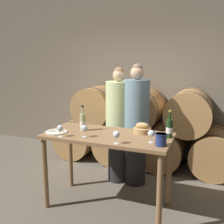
{
  "coord_description": "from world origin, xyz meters",
  "views": [
    {
      "loc": [
        1.17,
        -2.85,
        1.86
      ],
      "look_at": [
        0.0,
        0.15,
        1.21
      ],
      "focal_mm": 42.0,
      "sensor_mm": 36.0,
      "label": 1
    }
  ],
  "objects_px": {
    "wine_glass_left": "(84,129)",
    "wine_glass_right": "(151,134)",
    "person_right": "(136,125)",
    "person_left": "(118,125)",
    "blue_crock": "(161,139)",
    "wine_glass_far_left": "(60,128)",
    "bread_basket": "(142,129)",
    "cheese_plate": "(56,132)",
    "wine_bottle_red": "(169,128)",
    "tasting_table": "(108,145)",
    "wine_glass_center": "(116,135)",
    "wine_bottle_white": "(83,122)"
  },
  "relations": [
    {
      "from": "wine_glass_left",
      "to": "wine_glass_right",
      "type": "xyz_separation_m",
      "value": [
        0.78,
        0.07,
        0.0
      ]
    },
    {
      "from": "person_right",
      "to": "person_left",
      "type": "bearing_deg",
      "value": -179.99
    },
    {
      "from": "blue_crock",
      "to": "wine_glass_left",
      "type": "relative_size",
      "value": 0.93
    },
    {
      "from": "wine_glass_far_left",
      "to": "bread_basket",
      "type": "bearing_deg",
      "value": 30.4
    },
    {
      "from": "cheese_plate",
      "to": "wine_glass_far_left",
      "type": "height_order",
      "value": "wine_glass_far_left"
    },
    {
      "from": "wine_bottle_red",
      "to": "bread_basket",
      "type": "distance_m",
      "value": 0.36
    },
    {
      "from": "wine_glass_far_left",
      "to": "cheese_plate",
      "type": "bearing_deg",
      "value": 137.17
    },
    {
      "from": "tasting_table",
      "to": "wine_glass_right",
      "type": "relative_size",
      "value": 10.9
    },
    {
      "from": "wine_glass_left",
      "to": "wine_glass_right",
      "type": "height_order",
      "value": "same"
    },
    {
      "from": "wine_glass_far_left",
      "to": "wine_glass_left",
      "type": "height_order",
      "value": "same"
    },
    {
      "from": "person_right",
      "to": "blue_crock",
      "type": "bearing_deg",
      "value": -60.17
    },
    {
      "from": "wine_glass_center",
      "to": "wine_bottle_white",
      "type": "bearing_deg",
      "value": 149.4
    },
    {
      "from": "wine_bottle_red",
      "to": "person_right",
      "type": "bearing_deg",
      "value": 132.8
    },
    {
      "from": "tasting_table",
      "to": "bread_basket",
      "type": "bearing_deg",
      "value": 29.38
    },
    {
      "from": "bread_basket",
      "to": "wine_glass_center",
      "type": "bearing_deg",
      "value": -106.66
    },
    {
      "from": "tasting_table",
      "to": "person_right",
      "type": "height_order",
      "value": "person_right"
    },
    {
      "from": "person_right",
      "to": "wine_bottle_red",
      "type": "bearing_deg",
      "value": -47.2
    },
    {
      "from": "tasting_table",
      "to": "wine_glass_far_left",
      "type": "relative_size",
      "value": 10.9
    },
    {
      "from": "person_left",
      "to": "wine_glass_right",
      "type": "relative_size",
      "value": 12.26
    },
    {
      "from": "bread_basket",
      "to": "wine_glass_left",
      "type": "height_order",
      "value": "wine_glass_left"
    },
    {
      "from": "wine_bottle_white",
      "to": "cheese_plate",
      "type": "bearing_deg",
      "value": -142.25
    },
    {
      "from": "person_right",
      "to": "blue_crock",
      "type": "height_order",
      "value": "person_right"
    },
    {
      "from": "tasting_table",
      "to": "person_left",
      "type": "bearing_deg",
      "value": 100.15
    },
    {
      "from": "wine_bottle_white",
      "to": "wine_glass_right",
      "type": "bearing_deg",
      "value": -10.94
    },
    {
      "from": "person_left",
      "to": "bread_basket",
      "type": "distance_m",
      "value": 0.76
    },
    {
      "from": "blue_crock",
      "to": "wine_glass_far_left",
      "type": "distance_m",
      "value": 1.18
    },
    {
      "from": "tasting_table",
      "to": "person_left",
      "type": "height_order",
      "value": "person_left"
    },
    {
      "from": "blue_crock",
      "to": "person_left",
      "type": "bearing_deg",
      "value": 130.85
    },
    {
      "from": "bread_basket",
      "to": "wine_glass_right",
      "type": "distance_m",
      "value": 0.39
    },
    {
      "from": "blue_crock",
      "to": "wine_glass_center",
      "type": "relative_size",
      "value": 0.93
    },
    {
      "from": "person_right",
      "to": "wine_glass_right",
      "type": "bearing_deg",
      "value": -64.42
    },
    {
      "from": "wine_glass_right",
      "to": "person_left",
      "type": "bearing_deg",
      "value": 128.32
    },
    {
      "from": "wine_bottle_red",
      "to": "person_left",
      "type": "bearing_deg",
      "value": 143.86
    },
    {
      "from": "wine_glass_left",
      "to": "tasting_table",
      "type": "bearing_deg",
      "value": 43.28
    },
    {
      "from": "bread_basket",
      "to": "wine_glass_far_left",
      "type": "xyz_separation_m",
      "value": [
        -0.86,
        -0.5,
        0.05
      ]
    },
    {
      "from": "wine_glass_left",
      "to": "wine_glass_center",
      "type": "height_order",
      "value": "same"
    },
    {
      "from": "wine_glass_center",
      "to": "person_right",
      "type": "bearing_deg",
      "value": 94.53
    },
    {
      "from": "person_right",
      "to": "bread_basket",
      "type": "distance_m",
      "value": 0.61
    },
    {
      "from": "wine_glass_right",
      "to": "wine_glass_far_left",
      "type": "bearing_deg",
      "value": -171.2
    },
    {
      "from": "tasting_table",
      "to": "wine_bottle_white",
      "type": "bearing_deg",
      "value": 172.13
    },
    {
      "from": "wine_bottle_white",
      "to": "wine_glass_center",
      "type": "height_order",
      "value": "wine_bottle_white"
    },
    {
      "from": "blue_crock",
      "to": "wine_glass_right",
      "type": "height_order",
      "value": "wine_glass_right"
    },
    {
      "from": "person_left",
      "to": "wine_bottle_white",
      "type": "relative_size",
      "value": 5.33
    },
    {
      "from": "cheese_plate",
      "to": "wine_glass_center",
      "type": "distance_m",
      "value": 0.87
    },
    {
      "from": "person_right",
      "to": "cheese_plate",
      "type": "xyz_separation_m",
      "value": [
        -0.77,
        -0.92,
        0.06
      ]
    },
    {
      "from": "person_right",
      "to": "wine_glass_center",
      "type": "xyz_separation_m",
      "value": [
        0.08,
        -1.06,
        0.15
      ]
    },
    {
      "from": "wine_glass_far_left",
      "to": "wine_glass_center",
      "type": "distance_m",
      "value": 0.71
    },
    {
      "from": "wine_bottle_white",
      "to": "blue_crock",
      "type": "xyz_separation_m",
      "value": [
        1.05,
        -0.24,
        -0.04
      ]
    },
    {
      "from": "person_left",
      "to": "wine_bottle_red",
      "type": "bearing_deg",
      "value": -36.14
    },
    {
      "from": "cheese_plate",
      "to": "wine_glass_far_left",
      "type": "xyz_separation_m",
      "value": [
        0.15,
        -0.14,
        0.09
      ]
    }
  ]
}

